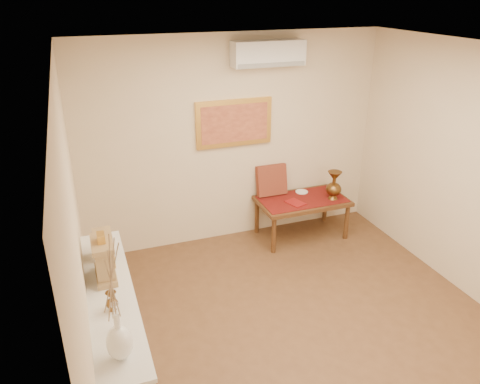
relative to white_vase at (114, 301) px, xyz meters
name	(u,v)px	position (x,y,z in m)	size (l,w,h in m)	color
floor	(309,336)	(1.82, 0.75, -1.43)	(4.50, 4.50, 0.00)	brown
ceiling	(330,56)	(1.82, 0.75, 1.27)	(4.50, 4.50, 0.00)	white
wall_back	(234,141)	(1.82, 3.00, -0.08)	(4.00, 0.02, 2.70)	beige
wall_left	(80,256)	(-0.18, 0.75, -0.08)	(0.02, 4.50, 2.70)	beige
white_vase	(114,301)	(0.00, 0.00, 0.00)	(0.17, 0.17, 0.90)	white
candlestick	(116,317)	(0.00, 0.28, -0.34)	(0.11, 0.11, 0.22)	silver
brass_urn_small	(111,299)	(0.00, 0.52, -0.35)	(0.09, 0.09, 0.20)	brown
table_cloth	(302,199)	(2.67, 2.63, -0.87)	(1.14, 0.59, 0.01)	maroon
brass_urn_tall	(334,182)	(3.06, 2.50, -0.64)	(0.21, 0.21, 0.47)	brown
plate	(302,192)	(2.77, 2.83, -0.86)	(0.17, 0.17, 0.01)	white
menu	(295,203)	(2.52, 2.54, -0.86)	(0.18, 0.25, 0.01)	maroon
cushion	(271,180)	(2.34, 2.92, -0.66)	(0.42, 0.10, 0.42)	#5B1219
display_ledge	(116,341)	(0.00, 0.75, -0.94)	(0.37, 2.02, 0.98)	silver
mantel_clock	(104,259)	(0.00, 0.98, -0.27)	(0.17, 0.36, 0.41)	#9E7F51
wooden_chest	(103,244)	(0.01, 1.32, -0.33)	(0.16, 0.21, 0.24)	#9E7F51
low_table	(302,204)	(2.67, 2.63, -0.94)	(1.20, 0.70, 0.55)	#533019
painting	(234,123)	(1.82, 2.98, 0.17)	(1.00, 0.06, 0.60)	gold
ac_unit	(268,53)	(2.22, 2.87, 1.02)	(0.90, 0.25, 0.30)	silver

